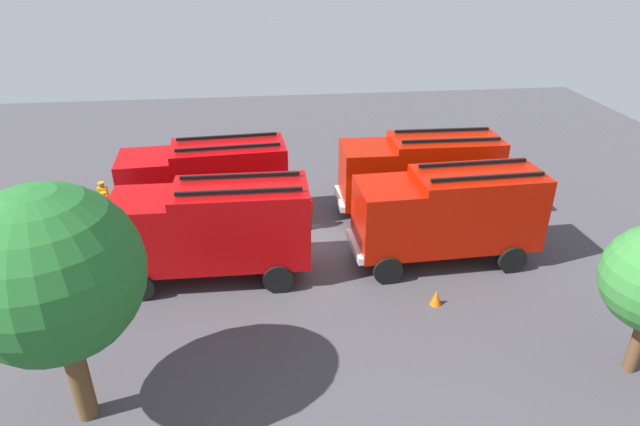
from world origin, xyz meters
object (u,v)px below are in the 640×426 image
fire_truck_1 (206,180)px  tree_1 (51,274)px  firefighter_2 (104,219)px  traffic_cone_0 (436,298)px  fire_truck_0 (420,171)px  traffic_cone_1 (402,232)px  fire_truck_3 (214,226)px  firefighter_1 (104,198)px  firefighter_0 (106,208)px  fire_truck_2 (449,212)px  firefighter_3 (349,173)px  firefighter_4 (308,210)px

fire_truck_1 → tree_1: bearing=72.6°
firefighter_2 → traffic_cone_0: firefighter_2 is taller
fire_truck_0 → traffic_cone_1: bearing=61.6°
fire_truck_3 → firefighter_1: fire_truck_3 is taller
tree_1 → firefighter_0: bearing=-80.1°
fire_truck_1 → tree_1: (2.56, 10.72, 2.35)m
fire_truck_2 → firefighter_1: (14.22, -5.30, -1.14)m
firefighter_3 → traffic_cone_0: 10.06m
fire_truck_1 → firefighter_4: bearing=162.9°
fire_truck_2 → firefighter_4: bearing=-34.0°
firefighter_1 → firefighter_4: firefighter_1 is taller
fire_truck_0 → fire_truck_1: 9.51m
fire_truck_1 → traffic_cone_0: fire_truck_1 is taller
fire_truck_0 → fire_truck_1: bearing=0.4°
firefighter_0 → firefighter_1: bearing=119.9°
firefighter_0 → traffic_cone_1: 12.94m
firefighter_2 → traffic_cone_0: 13.86m
firefighter_2 → traffic_cone_1: size_ratio=2.45×
fire_truck_0 → tree_1: bearing=42.4°
fire_truck_3 → firefighter_3: 9.61m
firefighter_4 → traffic_cone_1: (-3.88, 1.42, -0.56)m
fire_truck_3 → tree_1: (3.14, 6.37, 2.35)m
fire_truck_2 → tree_1: bearing=26.3°
fire_truck_0 → traffic_cone_1: fire_truck_0 is taller
fire_truck_0 → firefighter_4: bearing=10.8°
firefighter_3 → traffic_cone_0: (-1.47, 9.92, -0.66)m
traffic_cone_1 → tree_1: bearing=37.6°
fire_truck_0 → firefighter_3: 4.23m
firefighter_0 → tree_1: bearing=-67.9°
fire_truck_2 → firefighter_1: fire_truck_2 is taller
fire_truck_2 → firefighter_0: fire_truck_2 is taller
firefighter_0 → tree_1: size_ratio=0.25×
firefighter_1 → fire_truck_0: bearing=89.3°
firefighter_0 → traffic_cone_1: (-12.67, 2.60, -0.59)m
fire_truck_3 → firefighter_1: size_ratio=4.04×
fire_truck_2 → traffic_cone_0: (1.20, 2.85, -1.87)m
firefighter_2 → firefighter_3: (-11.03, -3.97, -0.08)m
fire_truck_0 → traffic_cone_1: (1.31, 2.31, -1.78)m
firefighter_3 → traffic_cone_0: firefighter_3 is taller
firefighter_3 → tree_1: 16.89m
fire_truck_1 → fire_truck_3: same height
fire_truck_3 → traffic_cone_1: 8.06m
firefighter_4 → firefighter_0: bearing=-52.9°
fire_truck_0 → firefighter_2: bearing=5.1°
firefighter_1 → traffic_cone_0: (-13.02, 8.15, -0.73)m
fire_truck_3 → traffic_cone_0: size_ratio=12.72×
firefighter_2 → fire_truck_0: bearing=25.9°
fire_truck_3 → traffic_cone_1: fire_truck_3 is taller
firefighter_2 → firefighter_3: firefighter_2 is taller
firefighter_0 → tree_1: 11.62m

